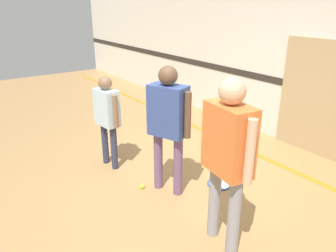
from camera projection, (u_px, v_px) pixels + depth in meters
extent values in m
plane|color=#A87F4C|center=(171.00, 183.00, 4.44)|extent=(16.00, 16.00, 0.00)
cube|color=silver|center=(298.00, 49.00, 5.23)|extent=(16.00, 0.06, 3.20)
cube|color=#2D2823|center=(292.00, 84.00, 5.42)|extent=(16.00, 0.01, 0.12)
cube|color=orange|center=(252.00, 152.00, 5.33)|extent=(14.40, 0.10, 0.01)
cylinder|color=#6B4C70|center=(158.00, 160.00, 4.22)|extent=(0.11, 0.11, 0.78)
cylinder|color=#6B4C70|center=(178.00, 166.00, 4.08)|extent=(0.11, 0.11, 0.78)
cube|color=#334784|center=(168.00, 111.00, 3.90)|extent=(0.52, 0.40, 0.62)
sphere|color=brown|center=(168.00, 75.00, 3.74)|extent=(0.23, 0.23, 0.23)
cylinder|color=brown|center=(150.00, 108.00, 4.04)|extent=(0.08, 0.08, 0.56)
cylinder|color=brown|center=(188.00, 115.00, 3.76)|extent=(0.08, 0.08, 0.56)
cylinder|color=#2D334C|center=(105.00, 143.00, 4.91)|extent=(0.10, 0.10, 0.65)
cylinder|color=#2D334C|center=(114.00, 148.00, 4.73)|extent=(0.10, 0.10, 0.65)
cube|color=silver|center=(107.00, 108.00, 4.61)|extent=(0.40, 0.25, 0.52)
sphere|color=brown|center=(105.00, 83.00, 4.48)|extent=(0.19, 0.19, 0.19)
cylinder|color=brown|center=(99.00, 104.00, 4.77)|extent=(0.07, 0.07, 0.46)
cylinder|color=brown|center=(116.00, 112.00, 4.45)|extent=(0.07, 0.07, 0.46)
cylinder|color=gray|center=(234.00, 217.00, 3.08)|extent=(0.12, 0.12, 0.83)
cylinder|color=gray|center=(214.00, 200.00, 3.34)|extent=(0.12, 0.12, 0.83)
cube|color=orange|center=(229.00, 139.00, 2.95)|extent=(0.51, 0.33, 0.65)
sphere|color=#DBAD89|center=(232.00, 91.00, 2.78)|extent=(0.24, 0.24, 0.24)
cylinder|color=#DBAD89|center=(250.00, 152.00, 2.71)|extent=(0.09, 0.09, 0.59)
cylinder|color=#DBAD89|center=(211.00, 130.00, 3.18)|extent=(0.09, 0.09, 0.59)
torus|color=blue|center=(219.00, 184.00, 4.41)|extent=(0.38, 0.38, 0.02)
cylinder|color=silver|center=(219.00, 184.00, 4.41)|extent=(0.28, 0.28, 0.01)
cylinder|color=black|center=(235.00, 180.00, 4.50)|extent=(0.07, 0.22, 0.02)
sphere|color=black|center=(242.00, 178.00, 4.54)|extent=(0.03, 0.03, 0.03)
sphere|color=#CCE038|center=(142.00, 186.00, 4.31)|extent=(0.07, 0.07, 0.07)
sphere|color=#CCE038|center=(234.00, 183.00, 4.38)|extent=(0.07, 0.07, 0.07)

